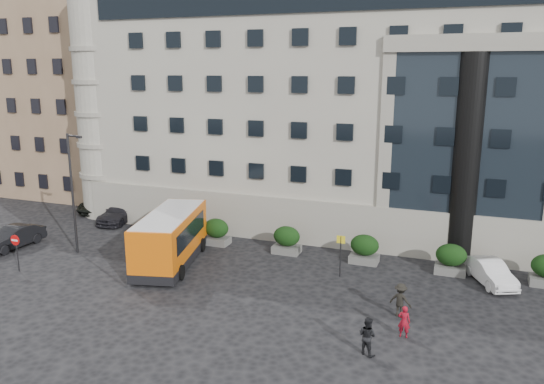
{
  "coord_description": "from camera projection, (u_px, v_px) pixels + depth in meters",
  "views": [
    {
      "loc": [
        12.03,
        -24.0,
        12.05
      ],
      "look_at": [
        1.5,
        4.2,
        5.0
      ],
      "focal_mm": 35.0,
      "sensor_mm": 36.0,
      "label": 1
    }
  ],
  "objects": [
    {
      "name": "white_taxi",
      "position": [
        490.0,
        272.0,
        30.27
      ],
      "size": [
        3.07,
        4.33,
        1.36
      ],
      "primitive_type": "imported",
      "rotation": [
        0.0,
        0.0,
        0.45
      ],
      "color": "silver",
      "rests_on": "ground"
    },
    {
      "name": "apartment_far",
      "position": [
        160.0,
        76.0,
        70.09
      ],
      "size": [
        13.0,
        13.0,
        22.0
      ],
      "primitive_type": "cube",
      "color": "#7B5F48",
      "rests_on": "ground"
    },
    {
      "name": "bus_stop_sign",
      "position": [
        341.0,
        249.0,
        31.03
      ],
      "size": [
        0.5,
        0.08,
        2.52
      ],
      "color": "#262628",
      "rests_on": "ground"
    },
    {
      "name": "civic_building",
      "position": [
        395.0,
        105.0,
        44.71
      ],
      "size": [
        44.0,
        24.0,
        18.0
      ],
      "primitive_type": "cube",
      "color": "#9C968A",
      "rests_on": "ground"
    },
    {
      "name": "pedestrian_a",
      "position": [
        404.0,
        321.0,
        24.2
      ],
      "size": [
        0.57,
        0.38,
        1.53
      ],
      "primitive_type": "imported",
      "rotation": [
        0.0,
        0.0,
        3.12
      ],
      "color": "maroon",
      "rests_on": "ground"
    },
    {
      "name": "hedge_a",
      "position": [
        216.0,
        231.0,
        37.01
      ],
      "size": [
        1.8,
        1.26,
        1.84
      ],
      "color": "#5A5A58",
      "rests_on": "ground"
    },
    {
      "name": "red_truck",
      "position": [
        177.0,
        185.0,
        48.52
      ],
      "size": [
        3.55,
        6.13,
        3.11
      ],
      "rotation": [
        0.0,
        0.0,
        -0.18
      ],
      "color": "maroon",
      "rests_on": "ground"
    },
    {
      "name": "parked_car_d",
      "position": [
        105.0,
        202.0,
        45.69
      ],
      "size": [
        2.62,
        5.48,
        1.51
      ],
      "primitive_type": "imported",
      "rotation": [
        0.0,
        0.0,
        0.02
      ],
      "color": "black",
      "rests_on": "ground"
    },
    {
      "name": "minibus",
      "position": [
        170.0,
        236.0,
        33.1
      ],
      "size": [
        4.48,
        8.27,
        3.28
      ],
      "rotation": [
        0.0,
        0.0,
        0.24
      ],
      "color": "#D85C0A",
      "rests_on": "ground"
    },
    {
      "name": "ground",
      "position": [
        219.0,
        296.0,
        28.74
      ],
      "size": [
        120.0,
        120.0,
        0.0
      ],
      "primitive_type": "plane",
      "color": "black",
      "rests_on": "ground"
    },
    {
      "name": "hedge_b",
      "position": [
        287.0,
        240.0,
        35.24
      ],
      "size": [
        1.8,
        1.26,
        1.84
      ],
      "color": "#5A5A58",
      "rests_on": "ground"
    },
    {
      "name": "hedge_c",
      "position": [
        364.0,
        249.0,
        33.46
      ],
      "size": [
        1.8,
        1.26,
        1.84
      ],
      "color": "#5A5A58",
      "rests_on": "ground"
    },
    {
      "name": "pedestrian_c",
      "position": [
        400.0,
        300.0,
        26.19
      ],
      "size": [
        1.24,
        0.89,
        1.73
      ],
      "primitive_type": "imported",
      "rotation": [
        0.0,
        0.0,
        2.9
      ],
      "color": "black",
      "rests_on": "ground"
    },
    {
      "name": "street_lamp",
      "position": [
        73.0,
        189.0,
        34.55
      ],
      "size": [
        1.16,
        0.18,
        8.0
      ],
      "color": "#262628",
      "rests_on": "ground"
    },
    {
      "name": "apartment_near",
      "position": [
        88.0,
        89.0,
        52.87
      ],
      "size": [
        14.0,
        14.0,
        20.0
      ],
      "primitive_type": "cube",
      "color": "#80654A",
      "rests_on": "ground"
    },
    {
      "name": "entrance_column",
      "position": [
        466.0,
        161.0,
        32.57
      ],
      "size": [
        1.8,
        1.8,
        13.0
      ],
      "primitive_type": "cylinder",
      "color": "black",
      "rests_on": "ground"
    },
    {
      "name": "pedestrian_b",
      "position": [
        367.0,
        336.0,
        22.73
      ],
      "size": [
        1.02,
        0.93,
        1.71
      ],
      "primitive_type": "imported",
      "rotation": [
        0.0,
        0.0,
        2.71
      ],
      "color": "black",
      "rests_on": "ground"
    },
    {
      "name": "parked_car_c",
      "position": [
        121.0,
        212.0,
        42.66
      ],
      "size": [
        2.48,
        5.25,
        1.48
      ],
      "primitive_type": "imported",
      "rotation": [
        0.0,
        0.0,
        0.08
      ],
      "color": "black",
      "rests_on": "ground"
    },
    {
      "name": "no_entry_sign",
      "position": [
        16.0,
        246.0,
        31.84
      ],
      "size": [
        0.64,
        0.16,
        2.32
      ],
      "color": "#262628",
      "rests_on": "ground"
    },
    {
      "name": "hedge_d",
      "position": [
        451.0,
        259.0,
        31.69
      ],
      "size": [
        1.8,
        1.26,
        1.84
      ],
      "color": "#5A5A58",
      "rests_on": "ground"
    },
    {
      "name": "parked_car_b",
      "position": [
        13.0,
        238.0,
        36.26
      ],
      "size": [
        1.84,
        4.61,
        1.49
      ],
      "primitive_type": "imported",
      "rotation": [
        0.0,
        0.0,
        -0.06
      ],
      "color": "black",
      "rests_on": "ground"
    }
  ]
}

